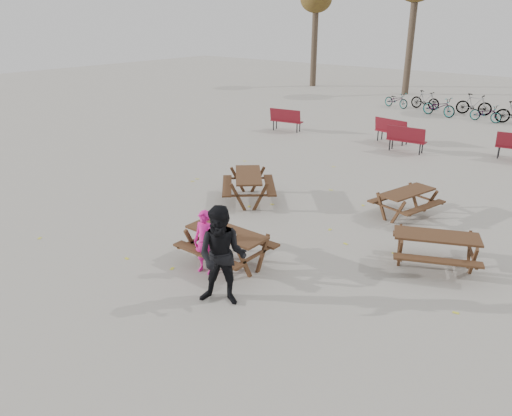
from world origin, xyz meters
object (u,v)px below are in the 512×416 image
Objects in this scene: main_picnic_table at (227,239)px; child at (205,242)px; picnic_table_far at (406,203)px; picnic_table_east at (435,251)px; adult at (222,256)px; picnic_table_north at (248,187)px; food_tray at (232,235)px; soda_bottle at (211,228)px.

main_picnic_table is 0.57m from child.
child reaches higher than picnic_table_far.
child is 4.89m from picnic_table_east.
adult is 4.69m from picnic_table_east.
adult is 6.36m from picnic_table_far.
food_tray is at bearing -6.46° from picnic_table_north.
adult is at bearing -173.92° from picnic_table_far.
adult is (0.76, -1.10, 0.17)m from food_tray.
adult is 1.04× the size of picnic_table_north.
child is at bearing -13.52° from picnic_table_north.
picnic_table_east is (3.64, 3.24, -0.31)m from child.
soda_bottle is at bearing -141.88° from main_picnic_table.
soda_bottle is 4.02m from picnic_table_north.
main_picnic_table reaches higher than picnic_table_east.
main_picnic_table is 3.96m from picnic_table_north.
main_picnic_table reaches higher than picnic_table_far.
main_picnic_table is 10.00× the size of food_tray.
adult reaches higher than picnic_table_far.
child is at bearing -100.98° from main_picnic_table.
picnic_table_far is (-1.67, 2.38, -0.02)m from picnic_table_east.
picnic_table_north is 1.13× the size of picnic_table_far.
picnic_table_north is at bearing 118.40° from soda_bottle.
soda_bottle reaches higher than food_tray.
picnic_table_far is at bearing 72.30° from food_tray.
child is 5.97m from picnic_table_far.
picnic_table_far is at bearing 69.73° from main_picnic_table.
adult is 1.11× the size of picnic_table_east.
main_picnic_table is at bearing 101.85° from adult.
child is 1.30m from adult.
child reaches higher than picnic_table_north.
food_tray is at bearing 43.53° from child.
picnic_table_north reaches higher than picnic_table_east.
picnic_table_north is (-5.69, 0.62, 0.02)m from picnic_table_east.
food_tray is 4.35m from picnic_table_east.
soda_bottle is at bearing -13.02° from picnic_table_north.
picnic_table_north is at bearing 107.21° from child.
adult is at bearing -148.23° from picnic_table_east.
main_picnic_table is at bearing 173.88° from picnic_table_far.
picnic_table_north is (-2.15, 3.31, -0.19)m from main_picnic_table.
picnic_table_east is 0.94× the size of picnic_table_north.
food_tray is at bearing -164.90° from picnic_table_east.
main_picnic_table is at bearing 38.12° from soda_bottle.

